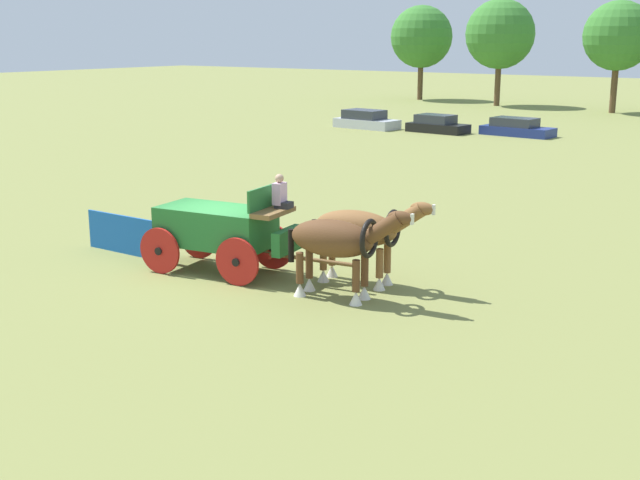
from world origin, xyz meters
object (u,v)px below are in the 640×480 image
Objects in this scene: parked_vehicle_c at (516,128)px; draft_horse_near at (361,231)px; show_wagon at (221,228)px; parked_vehicle_b at (437,125)px; draft_horse_off at (338,242)px; parked_vehicle_a at (366,120)px.

draft_horse_near is at bearing -74.14° from parked_vehicle_c.
parked_vehicle_b is at bearing 107.98° from show_wagon.
draft_horse_off is 34.41m from parked_vehicle_c.
show_wagon reaches higher than parked_vehicle_c.
draft_horse_off is (0.19, -1.29, 0.02)m from draft_horse_near.
show_wagon is 33.49m from parked_vehicle_c.
draft_horse_off is 36.69m from parked_vehicle_a.
draft_horse_off is at bearing -58.67° from parked_vehicle_a.
parked_vehicle_a is 9.99m from parked_vehicle_c.
draft_horse_near reaches higher than parked_vehicle_a.
parked_vehicle_a is 1.12× the size of parked_vehicle_b.
draft_horse_near is at bearing -65.63° from parked_vehicle_b.
draft_horse_off is at bearing -81.44° from draft_horse_near.
draft_horse_near is (3.54, 1.18, 0.19)m from show_wagon.
draft_horse_off is 0.70× the size of parked_vehicle_a.
show_wagon is 34.79m from parked_vehicle_a.
draft_horse_off reaches higher than parked_vehicle_b.
parked_vehicle_a reaches higher than parked_vehicle_b.
parked_vehicle_c is (9.83, 1.80, -0.05)m from parked_vehicle_a.
show_wagon is 1.49× the size of parked_vehicle_b.
draft_horse_off is at bearing -74.42° from parked_vehicle_c.
parked_vehicle_c is at bearing 105.58° from draft_horse_off.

